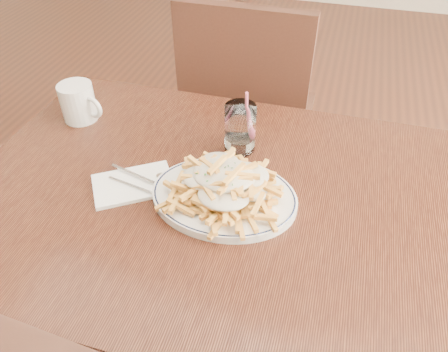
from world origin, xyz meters
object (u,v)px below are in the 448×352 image
(table, at_px, (229,220))
(fries_plate, at_px, (224,197))
(water_glass, at_px, (240,131))
(coffee_mug, at_px, (79,102))
(loaded_fries, at_px, (224,179))
(chair_far, at_px, (248,109))

(table, height_order, fries_plate, fries_plate)
(water_glass, bearing_deg, fries_plate, -85.88)
(fries_plate, distance_m, water_glass, 0.20)
(table, bearing_deg, coffee_mug, 158.31)
(fries_plate, xyz_separation_m, coffee_mug, (-0.46, 0.20, 0.04))
(coffee_mug, bearing_deg, water_glass, -1.83)
(loaded_fries, distance_m, water_glass, 0.19)
(fries_plate, distance_m, loaded_fries, 0.05)
(fries_plate, bearing_deg, water_glass, 94.12)
(table, xyz_separation_m, loaded_fries, (-0.01, -0.02, 0.14))
(loaded_fries, xyz_separation_m, water_glass, (-0.01, 0.19, -0.01))
(fries_plate, height_order, coffee_mug, coffee_mug)
(water_glass, xyz_separation_m, coffee_mug, (-0.45, 0.01, -0.00))
(table, height_order, coffee_mug, coffee_mug)
(table, xyz_separation_m, coffee_mug, (-0.47, 0.19, 0.13))
(chair_far, bearing_deg, table, -80.40)
(table, xyz_separation_m, water_glass, (-0.02, 0.17, 0.13))
(loaded_fries, bearing_deg, fries_plate, 104.04)
(table, xyz_separation_m, chair_far, (-0.12, 0.68, -0.13))
(coffee_mug, bearing_deg, table, -21.69)
(loaded_fries, bearing_deg, coffee_mug, 156.06)
(table, height_order, chair_far, chair_far)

